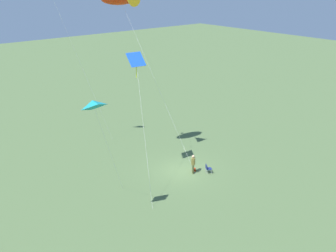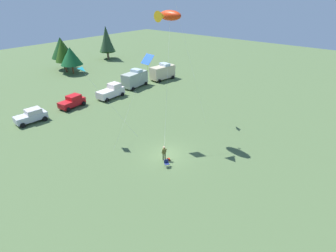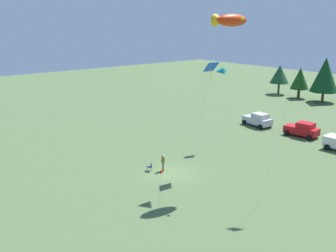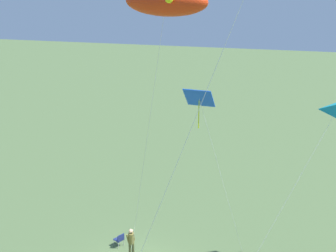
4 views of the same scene
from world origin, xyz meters
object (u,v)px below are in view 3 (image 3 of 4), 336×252
object	(u,v)px
folding_chair	(150,166)
kite_delta_teal	(223,70)
kite_large_fish	(229,20)
kite_diamond_blue	(211,69)
person_kite_flyer	(163,161)
car_silver_compact	(258,120)
backpack_on_grass	(161,171)
car_red_sedan	(302,129)

from	to	relation	value
folding_chair	kite_delta_teal	xyz separation A→B (m)	(-1.22, 11.31, 8.45)
kite_large_fish	kite_diamond_blue	xyz separation A→B (m)	(-2.69, 0.73, -4.44)
person_kite_flyer	car_silver_compact	xyz separation A→B (m)	(-4.79, 20.72, -0.07)
backpack_on_grass	car_red_sedan	bearing A→B (deg)	85.37
backpack_on_grass	kite_delta_teal	bearing A→B (deg)	101.90
person_kite_flyer	kite_diamond_blue	distance (m)	10.08
person_kite_flyer	car_silver_compact	world-z (taller)	car_silver_compact
person_kite_flyer	folding_chair	size ratio (longest dim) A/B	2.12
car_silver_compact	person_kite_flyer	bearing A→B (deg)	-71.85
folding_chair	kite_large_fish	size ratio (longest dim) A/B	0.05
person_kite_flyer	kite_delta_teal	distance (m)	13.14
backpack_on_grass	kite_diamond_blue	distance (m)	11.01
backpack_on_grass	kite_delta_teal	world-z (taller)	kite_delta_teal
backpack_on_grass	kite_large_fish	world-z (taller)	kite_large_fish
kite_delta_teal	kite_diamond_blue	world-z (taller)	kite_diamond_blue
car_red_sedan	kite_large_fish	bearing A→B (deg)	-87.58
kite_diamond_blue	folding_chair	bearing A→B (deg)	-119.24
car_silver_compact	car_red_sedan	bearing A→B (deg)	8.22
car_red_sedan	kite_delta_teal	bearing A→B (deg)	-116.95
backpack_on_grass	kite_large_fish	size ratio (longest dim) A/B	0.02
folding_chair	car_red_sedan	world-z (taller)	car_red_sedan
car_silver_compact	car_red_sedan	xyz separation A→B (m)	(6.79, 0.37, 0.00)
backpack_on_grass	kite_diamond_blue	bearing A→B (deg)	67.88
kite_delta_teal	folding_chair	bearing A→B (deg)	-83.86
person_kite_flyer	car_red_sedan	world-z (taller)	car_red_sedan
folding_chair	kite_diamond_blue	world-z (taller)	kite_diamond_blue
car_red_sedan	kite_large_fish	xyz separation A→B (m)	(2.81, -17.66, 13.45)
kite_delta_teal	kite_large_fish	bearing A→B (deg)	-45.26
folding_chair	kite_diamond_blue	xyz separation A→B (m)	(2.90, 5.17, 9.47)
car_silver_compact	kite_delta_teal	xyz separation A→B (m)	(2.79, -10.42, 7.98)
kite_diamond_blue	person_kite_flyer	bearing A→B (deg)	-116.85
kite_large_fish	person_kite_flyer	bearing A→B (deg)	-144.45
folding_chair	kite_large_fish	bearing A→B (deg)	158.98
backpack_on_grass	kite_diamond_blue	xyz separation A→B (m)	(1.86, 4.57, 9.85)
kite_diamond_blue	kite_large_fish	bearing A→B (deg)	-15.25
folding_chair	car_red_sedan	xyz separation A→B (m)	(2.78, 22.10, 0.46)
car_silver_compact	car_red_sedan	distance (m)	6.79
kite_large_fish	kite_delta_teal	distance (m)	11.11
car_red_sedan	kite_large_fish	world-z (taller)	kite_large_fish
car_silver_compact	folding_chair	bearing A→B (deg)	-74.43
kite_large_fish	kite_diamond_blue	world-z (taller)	kite_large_fish
kite_large_fish	folding_chair	bearing A→B (deg)	-141.53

